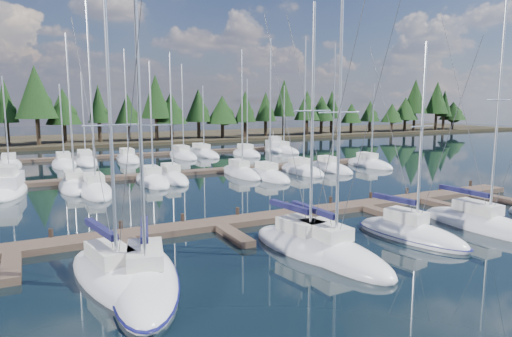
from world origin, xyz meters
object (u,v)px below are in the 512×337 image
front_sailboat_4 (410,234)px  front_sailboat_1 (146,280)px  front_sailboat_5 (482,224)px  front_sailboat_3 (330,251)px  front_sailboat_0 (114,278)px  front_sailboat_2 (305,245)px  motor_yacht_left (9,188)px  motor_yacht_right (274,148)px  main_dock (298,216)px

front_sailboat_4 → front_sailboat_1: bearing=179.9°
front_sailboat_5 → front_sailboat_3: bearing=179.5°
front_sailboat_0 → front_sailboat_5: front_sailboat_5 is taller
front_sailboat_0 → front_sailboat_2: (10.41, 0.07, 0.01)m
front_sailboat_5 → front_sailboat_2: bearing=173.0°
motor_yacht_left → motor_yacht_right: bearing=27.5°
main_dock → front_sailboat_5: bearing=-39.0°
main_dock → front_sailboat_2: 6.90m
motor_yacht_right → front_sailboat_2: bearing=-117.2°
motor_yacht_left → front_sailboat_5: bearing=-44.0°
front_sailboat_2 → front_sailboat_5: bearing=-7.0°
main_dock → front_sailboat_4: bearing=-63.2°
main_dock → front_sailboat_4: (3.58, -7.08, 0.08)m
front_sailboat_2 → motor_yacht_right: size_ratio=1.68×
front_sailboat_3 → motor_yacht_left: size_ratio=1.61×
front_sailboat_4 → front_sailboat_5: bearing=-5.2°
front_sailboat_4 → motor_yacht_left: size_ratio=1.42×
front_sailboat_4 → motor_yacht_left: bearing=129.9°
main_dock → front_sailboat_2: front_sailboat_2 is taller
front_sailboat_2 → motor_yacht_right: 51.40m
main_dock → front_sailboat_0: (-13.76, -6.10, 0.08)m
front_sailboat_3 → motor_yacht_left: bearing=120.6°
front_sailboat_0 → front_sailboat_5: size_ratio=0.87×
front_sailboat_3 → front_sailboat_5: (12.10, -0.10, 0.02)m
motor_yacht_left → motor_yacht_right: motor_yacht_left is taller
front_sailboat_1 → front_sailboat_2: 9.22m
front_sailboat_1 → front_sailboat_5: bearing=-1.4°
front_sailboat_3 → front_sailboat_4: (6.29, 0.42, 0.00)m
front_sailboat_0 → front_sailboat_4: front_sailboat_0 is taller
front_sailboat_0 → front_sailboat_1: front_sailboat_1 is taller
front_sailboat_1 → front_sailboat_4: size_ratio=1.07×
main_dock → front_sailboat_2: size_ratio=3.11×
front_sailboat_5 → motor_yacht_left: (-28.04, 27.09, 0.17)m
front_sailboat_0 → front_sailboat_5: 23.20m
front_sailboat_1 → front_sailboat_4: front_sailboat_1 is taller
front_sailboat_2 → front_sailboat_5: size_ratio=0.93×
front_sailboat_2 → front_sailboat_1: bearing=-173.6°
front_sailboat_2 → motor_yacht_left: 29.75m
front_sailboat_1 → front_sailboat_3: 9.81m
front_sailboat_4 → motor_yacht_right: size_ratio=1.48×
front_sailboat_2 → motor_yacht_right: bearing=62.8°
front_sailboat_4 → front_sailboat_5: (5.82, -0.52, 0.01)m
front_sailboat_0 → front_sailboat_3: (11.05, -1.40, -0.00)m
front_sailboat_3 → front_sailboat_4: 6.30m
front_sailboat_1 → front_sailboat_3: (9.80, -0.45, 0.01)m
front_sailboat_4 → motor_yacht_left: front_sailboat_4 is taller
motor_yacht_left → main_dock: bearing=-46.3°
front_sailboat_1 → front_sailboat_5: size_ratio=0.87×
front_sailboat_4 → main_dock: bearing=116.8°
main_dock → front_sailboat_3: (-2.71, -7.50, 0.08)m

